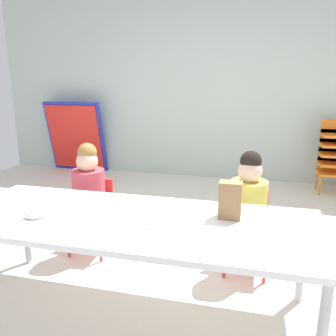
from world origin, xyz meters
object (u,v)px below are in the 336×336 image
Objects in this scene: seated_child_near_camera at (89,188)px; paper_plate_center_table at (160,224)px; kid_chair_orange_stack at (333,153)px; paper_plate_near_edge at (36,217)px; craft_table at (133,225)px; seated_child_middle_seat at (248,201)px; folded_activity_table at (76,137)px; paper_bag_brown at (230,200)px; donut_powdered_on_plate at (36,213)px.

seated_child_near_camera is 1.03m from paper_plate_center_table.
kid_chair_orange_stack reaches higher than paper_plate_near_edge.
craft_table is 2.36× the size of seated_child_middle_seat.
kid_chair_orange_stack is 0.85× the size of folded_activity_table.
paper_bag_brown is at bearing 26.95° from paper_plate_center_table.
seated_child_middle_seat is at bearing -41.69° from folded_activity_table.
folded_activity_table is (-2.66, 2.37, -0.02)m from seated_child_middle_seat.
donut_powdered_on_plate reaches higher than paper_plate_center_table.
donut_powdered_on_plate reaches higher than craft_table.
paper_bag_brown is (2.55, -2.85, 0.19)m from folded_activity_table.
paper_bag_brown reaches higher than paper_plate_center_table.
seated_child_middle_seat is at bearing 78.11° from paper_bag_brown.
paper_plate_center_table is 1.43× the size of donut_powdered_on_plate.
folded_activity_table is 6.04× the size of paper_plate_near_edge.
craft_table is 2.00× the size of folded_activity_table.
seated_child_middle_seat reaches higher than kid_chair_orange_stack.
seated_child_near_camera is 0.77m from donut_powdered_on_plate.
seated_child_near_camera is at bearing 138.78° from paper_plate_center_table.
paper_bag_brown is 1.14m from donut_powdered_on_plate.
folded_activity_table is 6.04× the size of paper_plate_center_table.
folded_activity_table reaches higher than paper_plate_near_edge.
seated_child_middle_seat is 1.43m from donut_powdered_on_plate.
paper_bag_brown is at bearing -112.41° from kid_chair_orange_stack.
kid_chair_orange_stack reaches higher than donut_powdered_on_plate.
paper_plate_near_edge is (-1.10, -0.27, -0.11)m from paper_bag_brown.
seated_child_near_camera is 1.26m from paper_bag_brown.
seated_child_near_camera is 3.11m from kid_chair_orange_stack.
kid_chair_orange_stack is at bearing 67.59° from paper_bag_brown.
kid_chair_orange_stack reaches higher than craft_table.
paper_bag_brown is 1.14m from paper_plate_near_edge.
kid_chair_orange_stack is (2.24, 2.16, -0.04)m from seated_child_near_camera.
paper_plate_near_edge is at bearing -126.89° from kid_chair_orange_stack.
paper_bag_brown is at bearing -23.17° from seated_child_near_camera.
paper_bag_brown is at bearing -48.20° from folded_activity_table.
craft_table is 3.24m from kid_chair_orange_stack.
paper_plate_center_table is at bearing -117.27° from kid_chair_orange_stack.
paper_plate_near_edge is (0.04, -0.76, 0.07)m from seated_child_near_camera.
craft_table is 2.36× the size of kid_chair_orange_stack.
folded_activity_table is 3.45m from donut_powdered_on_plate.
craft_table is 0.87m from seated_child_near_camera.
kid_chair_orange_stack is at bearing 53.11° from donut_powdered_on_plate.
kid_chair_orange_stack is 7.32× the size of donut_powdered_on_plate.
paper_plate_center_table reaches higher than craft_table.
seated_child_near_camera is at bearing 93.27° from donut_powdered_on_plate.
seated_child_near_camera is at bearing -59.23° from folded_activity_table.
seated_child_middle_seat reaches higher than craft_table.
paper_bag_brown is 1.22× the size of paper_plate_near_edge.
folded_activity_table is (-1.41, 2.37, -0.02)m from seated_child_near_camera.
kid_chair_orange_stack is at bearing 62.73° from paper_plate_center_table.
paper_bag_brown is at bearing -101.89° from seated_child_middle_seat.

